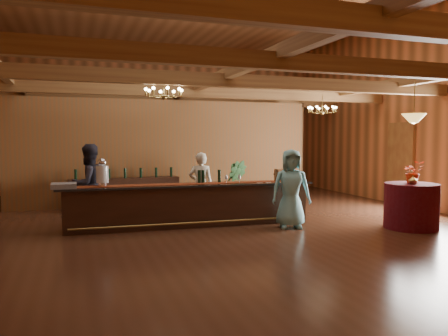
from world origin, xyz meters
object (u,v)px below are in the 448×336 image
object	(u,v)px
tasting_bar	(191,205)
raffle_drum	(281,174)
bartender	(201,185)
staff_second	(89,185)
floor_plant	(234,184)
backbar_shelf	(125,193)
chandelier_right	(322,110)
guest	(291,189)
beverage_dispenser	(102,173)
chandelier_left	(164,92)
round_table	(411,206)
pendant_lamp	(414,118)

from	to	relation	value
tasting_bar	raffle_drum	xyz separation A→B (m)	(2.18, -0.15, 0.64)
bartender	staff_second	distance (m)	2.63
floor_plant	raffle_drum	bearing A→B (deg)	-81.45
backbar_shelf	chandelier_right	world-z (taller)	chandelier_right
guest	beverage_dispenser	bearing A→B (deg)	-178.09
chandelier_left	backbar_shelf	bearing A→B (deg)	98.75
backbar_shelf	guest	xyz separation A→B (m)	(3.15, -3.88, 0.44)
guest	tasting_bar	bearing A→B (deg)	172.85
round_table	guest	xyz separation A→B (m)	(-2.46, 0.92, 0.37)
chandelier_right	round_table	bearing A→B (deg)	-86.63
chandelier_left	bartender	size ratio (longest dim) A/B	0.49
staff_second	guest	xyz separation A→B (m)	(4.20, -1.77, -0.06)
beverage_dispenser	bartender	size ratio (longest dim) A/B	0.37
floor_plant	chandelier_right	bearing A→B (deg)	-14.01
tasting_bar	chandelier_right	bearing A→B (deg)	22.60
beverage_dispenser	chandelier_left	bearing A→B (deg)	-15.61
chandelier_right	floor_plant	world-z (taller)	chandelier_right
chandelier_right	staff_second	distance (m)	6.76
staff_second	chandelier_right	bearing A→B (deg)	154.15
beverage_dispenser	chandelier_right	distance (m)	6.54
chandelier_left	pendant_lamp	bearing A→B (deg)	-17.41
chandelier_left	bartender	xyz separation A→B (m)	(1.09, 1.01, -2.12)
tasting_bar	beverage_dispenser	bearing A→B (deg)	178.60
pendant_lamp	guest	distance (m)	3.04
beverage_dispenser	round_table	distance (m)	6.73
beverage_dispenser	chandelier_right	world-z (taller)	chandelier_right
tasting_bar	raffle_drum	size ratio (longest dim) A/B	16.78
beverage_dispenser	staff_second	xyz separation A→B (m)	(-0.26, 0.72, -0.31)
guest	backbar_shelf	bearing A→B (deg)	145.88
raffle_drum	chandelier_left	distance (m)	3.34
chandelier_left	guest	distance (m)	3.44
guest	floor_plant	world-z (taller)	guest
beverage_dispenser	raffle_drum	xyz separation A→B (m)	(4.07, -0.29, -0.11)
chandelier_right	beverage_dispenser	bearing A→B (deg)	-167.17
pendant_lamp	guest	xyz separation A→B (m)	(-2.46, 0.92, -1.54)
tasting_bar	floor_plant	world-z (taller)	floor_plant
chandelier_left	pendant_lamp	distance (m)	5.39
pendant_lamp	bartender	distance (m)	5.06
round_table	floor_plant	bearing A→B (deg)	123.82
guest	pendant_lamp	bearing A→B (deg)	-3.66
backbar_shelf	round_table	size ratio (longest dim) A/B	2.65
round_table	bartender	bearing A→B (deg)	147.05
backbar_shelf	chandelier_right	distance (m)	6.08
raffle_drum	bartender	size ratio (longest dim) A/B	0.21
tasting_bar	beverage_dispenser	xyz separation A→B (m)	(-1.89, 0.14, 0.75)
chandelier_right	bartender	size ratio (longest dim) A/B	0.49
beverage_dispenser	chandelier_right	xyz separation A→B (m)	(6.19, 1.41, 1.55)
tasting_bar	pendant_lamp	xyz separation A→B (m)	(4.50, -1.82, 1.92)
beverage_dispenser	raffle_drum	world-z (taller)	beverage_dispenser
tasting_bar	round_table	size ratio (longest dim) A/B	5.01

